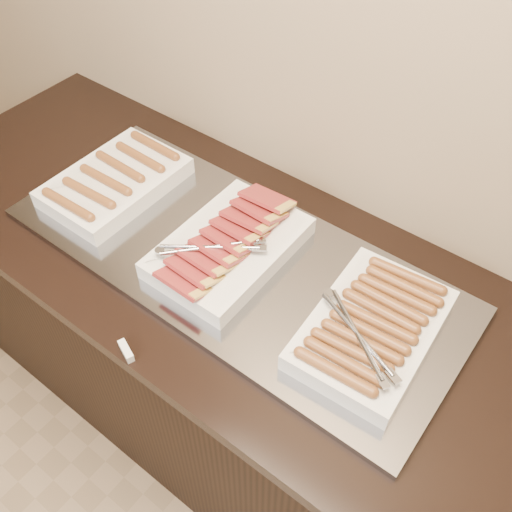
{
  "coord_description": "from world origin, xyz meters",
  "views": [
    {
      "loc": [
        0.64,
        1.39,
        1.99
      ],
      "look_at": [
        0.08,
        2.13,
        0.97
      ],
      "focal_mm": 40.0,
      "sensor_mm": 36.0,
      "label": 1
    }
  ],
  "objects_px": {
    "counter": "(236,355)",
    "warming_tray": "(232,258)",
    "dish_left": "(115,181)",
    "dish_center": "(228,246)",
    "dish_right": "(372,328)"
  },
  "relations": [
    {
      "from": "dish_center",
      "to": "counter",
      "type": "bearing_deg",
      "value": 26.5
    },
    {
      "from": "warming_tray",
      "to": "dish_right",
      "type": "height_order",
      "value": "dish_right"
    },
    {
      "from": "warming_tray",
      "to": "dish_center",
      "type": "bearing_deg",
      "value": -158.7
    },
    {
      "from": "dish_center",
      "to": "dish_left",
      "type": "bearing_deg",
      "value": 179.12
    },
    {
      "from": "warming_tray",
      "to": "dish_center",
      "type": "distance_m",
      "value": 0.04
    },
    {
      "from": "dish_left",
      "to": "warming_tray",
      "type": "bearing_deg",
      "value": -0.12
    },
    {
      "from": "dish_left",
      "to": "dish_center",
      "type": "xyz_separation_m",
      "value": [
        0.41,
        -0.0,
        0.0
      ]
    },
    {
      "from": "warming_tray",
      "to": "dish_right",
      "type": "distance_m",
      "value": 0.4
    },
    {
      "from": "dish_center",
      "to": "dish_right",
      "type": "distance_m",
      "value": 0.41
    },
    {
      "from": "counter",
      "to": "dish_right",
      "type": "distance_m",
      "value": 0.64
    },
    {
      "from": "warming_tray",
      "to": "dish_left",
      "type": "xyz_separation_m",
      "value": [
        -0.42,
        -0.0,
        0.04
      ]
    },
    {
      "from": "warming_tray",
      "to": "dish_center",
      "type": "xyz_separation_m",
      "value": [
        -0.01,
        -0.0,
        0.04
      ]
    },
    {
      "from": "counter",
      "to": "warming_tray",
      "type": "xyz_separation_m",
      "value": [
        0.0,
        0.0,
        0.46
      ]
    },
    {
      "from": "counter",
      "to": "dish_right",
      "type": "relative_size",
      "value": 5.25
    },
    {
      "from": "counter",
      "to": "warming_tray",
      "type": "height_order",
      "value": "warming_tray"
    }
  ]
}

